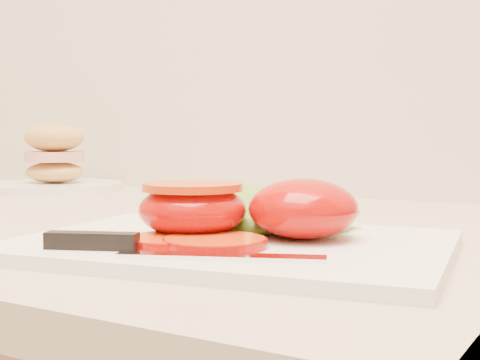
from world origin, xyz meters
The scene contains 9 objects.
cutting_board centered at (-0.04, 1.54, 0.94)m, with size 0.32×0.23×0.01m, color white.
tomato_half_dome centered at (0.01, 1.57, 0.96)m, with size 0.09×0.09×0.05m, color #B80E00.
tomato_half_cut centered at (-0.07, 1.54, 0.96)m, with size 0.09×0.09×0.04m.
tomato_slice_0 centered at (-0.03, 1.51, 0.94)m, with size 0.07×0.07×0.01m, color #D84209.
tomato_slice_1 centered at (-0.06, 1.50, 0.94)m, with size 0.06×0.06×0.01m, color #D84209.
lettuce_leaf_0 centered at (-0.06, 1.61, 0.95)m, with size 0.16×0.11×0.03m, color #62A12A.
lettuce_leaf_1 centered at (-0.02, 1.62, 0.95)m, with size 0.11×0.08×0.02m, color #62A12A.
knife centered at (-0.06, 1.46, 0.94)m, with size 0.20×0.07×0.01m.
sandwich_plate centered at (-0.58, 1.87, 0.97)m, with size 0.21×0.21×0.11m.
Camera 1 is at (0.23, 1.11, 1.02)m, focal length 50.00 mm.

